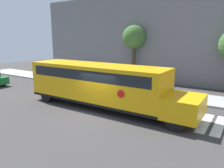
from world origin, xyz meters
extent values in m
plane|color=#3A3838|center=(0.00, 0.00, 0.00)|extent=(60.00, 60.00, 0.00)
cube|color=#9E9E99|center=(0.00, 6.50, 0.07)|extent=(44.00, 3.00, 0.15)
cube|color=slate|center=(0.00, 13.00, 4.55)|extent=(32.00, 4.00, 9.09)
cube|color=white|center=(5.80, 2.00, 0.00)|extent=(0.50, 3.20, 0.01)
cube|color=white|center=(6.50, 2.00, 0.00)|extent=(0.50, 3.20, 0.01)
cube|color=#EAA80F|center=(-1.04, 1.13, 1.66)|extent=(9.78, 2.50, 2.42)
cube|color=#EAA80F|center=(4.81, 1.13, 1.01)|extent=(1.92, 2.50, 1.12)
cube|color=black|center=(-1.04, 1.13, 0.53)|extent=(9.78, 2.54, 0.16)
cube|color=black|center=(-1.04, 1.13, 2.32)|extent=(9.00, 2.53, 0.64)
cylinder|color=red|center=(1.65, -0.16, 1.54)|extent=(0.44, 0.02, 0.44)
cylinder|color=black|center=(4.71, 2.21, 0.50)|extent=(1.00, 0.30, 1.00)
cylinder|color=black|center=(4.71, 0.05, 0.50)|extent=(1.00, 0.30, 1.00)
cylinder|color=black|center=(-4.73, 2.21, 0.50)|extent=(1.00, 0.30, 1.00)
cylinder|color=black|center=(-4.73, 0.05, 0.50)|extent=(1.00, 0.30, 1.00)
cylinder|color=black|center=(-12.70, 1.53, 0.32)|extent=(0.64, 0.22, 0.64)
cylinder|color=#423323|center=(-3.06, 10.47, 1.95)|extent=(0.39, 0.39, 3.91)
sphere|color=#3D662D|center=(-3.06, 10.47, 4.64)|extent=(2.45, 2.45, 2.45)
camera|label=1|loc=(7.63, -10.29, 4.65)|focal=35.00mm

